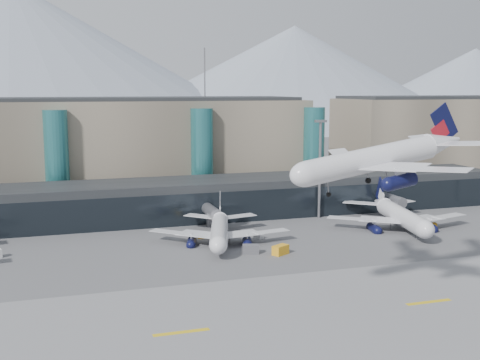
# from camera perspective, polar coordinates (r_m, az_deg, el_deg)

# --- Properties ---
(ground) EXTENTS (900.00, 900.00, 0.00)m
(ground) POSITION_cam_1_polar(r_m,az_deg,el_deg) (105.41, 3.55, -9.93)
(ground) COLOR #515154
(ground) RESTS_ON ground
(runway_strip) EXTENTS (400.00, 40.00, 0.04)m
(runway_strip) POSITION_cam_1_polar(r_m,az_deg,el_deg) (92.40, 6.95, -12.71)
(runway_strip) COLOR slate
(runway_strip) RESTS_ON ground
(runway_markings) EXTENTS (128.00, 1.00, 0.02)m
(runway_markings) POSITION_cam_1_polar(r_m,az_deg,el_deg) (92.39, 6.95, -12.69)
(runway_markings) COLOR gold
(runway_markings) RESTS_ON ground
(concourse) EXTENTS (170.00, 27.00, 10.00)m
(concourse) POSITION_cam_1_polar(r_m,az_deg,el_deg) (157.78, -3.94, -1.80)
(concourse) COLOR black
(concourse) RESTS_ON ground
(terminal_main) EXTENTS (130.00, 30.00, 31.00)m
(terminal_main) POSITION_cam_1_polar(r_m,az_deg,el_deg) (184.44, -13.92, 2.77)
(terminal_main) COLOR gray
(terminal_main) RESTS_ON ground
(terminal_east) EXTENTS (70.00, 30.00, 31.00)m
(terminal_east) POSITION_cam_1_polar(r_m,az_deg,el_deg) (225.92, 18.14, 3.64)
(terminal_east) COLOR gray
(terminal_east) RESTS_ON ground
(teal_towers) EXTENTS (116.40, 19.40, 46.00)m
(teal_towers) POSITION_cam_1_polar(r_m,az_deg,el_deg) (169.67, -10.19, 1.91)
(teal_towers) COLOR #286C70
(teal_towers) RESTS_ON ground
(mountain_ridge) EXTENTS (910.00, 400.00, 110.00)m
(mountain_ridge) POSITION_cam_1_polar(r_m,az_deg,el_deg) (476.20, -11.30, 9.98)
(mountain_ridge) COLOR gray
(mountain_ridge) RESTS_ON ground
(lightmast_mid) EXTENTS (3.00, 1.20, 25.60)m
(lightmast_mid) POSITION_cam_1_polar(r_m,az_deg,el_deg) (157.03, 7.58, 1.58)
(lightmast_mid) COLOR slate
(lightmast_mid) RESTS_ON ground
(hero_jet) EXTENTS (33.26, 33.15, 10.78)m
(hero_jet) POSITION_cam_1_polar(r_m,az_deg,el_deg) (95.19, 13.82, 2.74)
(hero_jet) COLOR silver
(hero_jet) RESTS_ON ground
(jet_parked_mid) EXTENTS (31.27, 32.69, 10.49)m
(jet_parked_mid) POSITION_cam_1_polar(r_m,az_deg,el_deg) (133.27, -1.96, -4.18)
(jet_parked_mid) COLOR silver
(jet_parked_mid) RESTS_ON ground
(jet_parked_right) EXTENTS (36.06, 36.73, 11.84)m
(jet_parked_right) POSITION_cam_1_polar(r_m,az_deg,el_deg) (151.59, 14.69, -2.69)
(jet_parked_right) COLOR silver
(jet_parked_right) RESTS_ON ground
(veh_b) EXTENTS (2.01, 2.54, 1.28)m
(veh_b) POSITION_cam_1_polar(r_m,az_deg,el_deg) (137.37, -3.65, -5.23)
(veh_b) COLOR orange
(veh_b) RESTS_ON ground
(veh_c) EXTENTS (3.68, 2.57, 1.86)m
(veh_c) POSITION_cam_1_polar(r_m,az_deg,el_deg) (124.31, 1.03, -6.57)
(veh_c) COLOR #505056
(veh_c) RESTS_ON ground
(veh_e) EXTENTS (2.89, 2.21, 1.45)m
(veh_e) POSITION_cam_1_polar(r_m,az_deg,el_deg) (152.87, 17.65, -4.16)
(veh_e) COLOR orange
(veh_e) RESTS_ON ground
(veh_g) EXTENTS (2.01, 2.49, 1.26)m
(veh_g) POSITION_cam_1_polar(r_m,az_deg,el_deg) (136.55, 1.76, -5.30)
(veh_g) COLOR silver
(veh_g) RESTS_ON ground
(veh_h) EXTENTS (3.97, 3.39, 1.94)m
(veh_h) POSITION_cam_1_polar(r_m,az_deg,el_deg) (123.81, 3.86, -6.63)
(veh_h) COLOR orange
(veh_h) RESTS_ON ground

